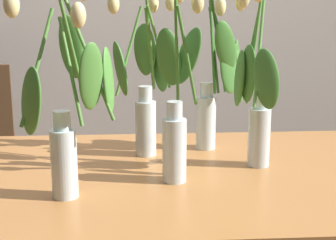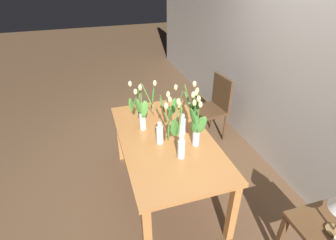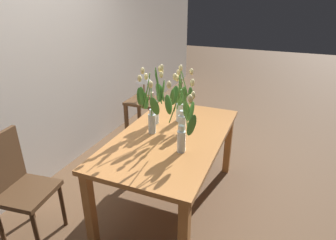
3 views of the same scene
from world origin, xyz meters
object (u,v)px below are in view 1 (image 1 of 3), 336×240
Objects in this scene: tulip_vase_1 at (256,103)px; dining_table at (155,201)px; tulip_vase_2 at (69,111)px; tulip_vase_3 at (177,114)px; tulip_vase_0 at (145,86)px; tulip_vase_4 at (217,85)px.

dining_table is at bearing -176.62° from tulip_vase_1.
tulip_vase_2 is 0.31m from tulip_vase_3.
tulip_vase_1 is 1.01× the size of tulip_vase_2.
dining_table is 2.78× the size of tulip_vase_1.
tulip_vase_0 is at bearing 107.51° from tulip_vase_3.
tulip_vase_4 is (0.24, 0.02, -0.00)m from tulip_vase_0.
tulip_vase_2 is at bearing -136.91° from tulip_vase_4.
tulip_vase_4 is (0.44, 0.41, -0.00)m from tulip_vase_2.
tulip_vase_2 is (-0.20, -0.39, 0.00)m from tulip_vase_0.
tulip_vase_3 is (-0.24, -0.07, -0.01)m from tulip_vase_1.
tulip_vase_0 reaches higher than tulip_vase_4.
tulip_vase_2 is (-0.22, -0.18, 0.32)m from dining_table.
tulip_vase_1 is 0.23m from tulip_vase_4.
tulip_vase_3 is (0.08, -0.26, -0.04)m from tulip_vase_0.
tulip_vase_4 is at bearing 111.38° from tulip_vase_1.
tulip_vase_3 is at bearing -164.44° from tulip_vase_1.
tulip_vase_0 is 0.38m from tulip_vase_1.
tulip_vase_2 is (-0.52, -0.20, 0.03)m from tulip_vase_1.
tulip_vase_1 reaches higher than tulip_vase_3.
tulip_vase_0 is 1.01× the size of tulip_vase_4.
tulip_vase_2 is 0.60m from tulip_vase_4.
dining_table is at bearing 140.26° from tulip_vase_3.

